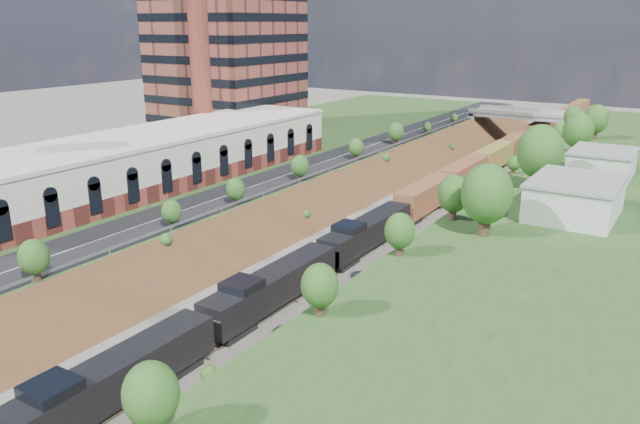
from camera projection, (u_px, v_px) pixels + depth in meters
ground at (47, 423)px, 42.52m from camera, size 400.00×400.00×0.00m
platform_left at (235, 166)px, 107.17m from camera, size 44.00×180.00×5.00m
embankment_left at (345, 198)px, 96.71m from camera, size 10.00×180.00×10.00m
embankment_right at (484, 221)px, 85.52m from camera, size 10.00×180.00×10.00m
rail_left_track at (395, 206)px, 92.41m from camera, size 1.58×180.00×0.18m
rail_right_track at (427, 211)px, 89.77m from camera, size 1.58×180.00×0.18m
road at (321, 163)px, 97.53m from camera, size 8.00×180.00×0.10m
guardrail at (343, 163)px, 95.13m from camera, size 0.10×171.00×0.70m
commercial_building at (158, 157)px, 85.05m from camera, size 14.30×62.30×7.00m
smokestack at (198, 30)px, 98.89m from camera, size 3.20×3.20×40.00m
overpass at (526, 121)px, 139.90m from camera, size 24.50×8.30×7.40m
white_building_near at (575, 199)px, 70.64m from camera, size 9.00×12.00×4.00m
white_building_far at (602, 164)px, 88.77m from camera, size 8.00×10.00×3.60m
tree_right_large at (487, 194)px, 63.53m from camera, size 5.25×5.25×7.61m
tree_left_crest at (141, 221)px, 62.66m from camera, size 2.45×2.45×3.55m
freight_train at (493, 157)px, 113.51m from camera, size 3.00×184.87×4.55m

